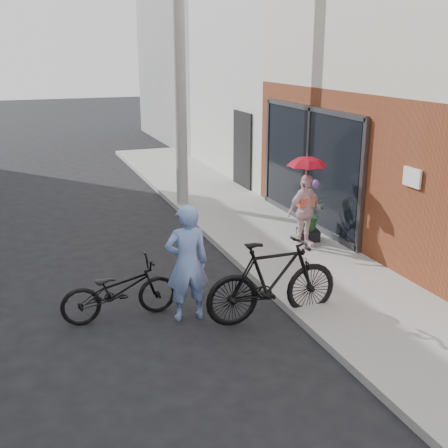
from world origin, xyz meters
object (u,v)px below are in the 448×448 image
utility_pole (180,60)px  kimono_woman (305,211)px  officer (187,263)px  bike_right (273,280)px  bike_left (119,290)px  planter (308,235)px

utility_pole → kimono_woman: (1.26, -3.85, -2.68)m
officer → kimono_woman: officer is taller
bike_right → bike_left: bearing=69.4°
utility_pole → bike_left: (-2.55, -5.37, -3.06)m
bike_right → kimono_woman: kimono_woman is taller
bike_right → officer: bearing=69.0°
bike_left → utility_pole: bearing=-27.2°
utility_pole → kimono_woman: utility_pole is taller
officer → planter: bearing=-141.5°
officer → kimono_woman: (2.89, 1.87, -0.03)m
bike_right → planter: bearing=-36.8°
utility_pole → bike_right: 6.84m
bike_right → kimono_woman: size_ratio=1.42×
planter → bike_right: bearing=-127.7°
bike_left → planter: 4.49m
officer → kimono_woman: size_ratio=1.22×
officer → bike_left: 1.07m
utility_pole → bike_left: size_ratio=4.17×
utility_pole → officer: bearing=-105.9°
officer → planter: size_ratio=4.34×
officer → planter: (3.17, 2.20, -0.63)m
bike_left → kimono_woman: kimono_woman is taller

